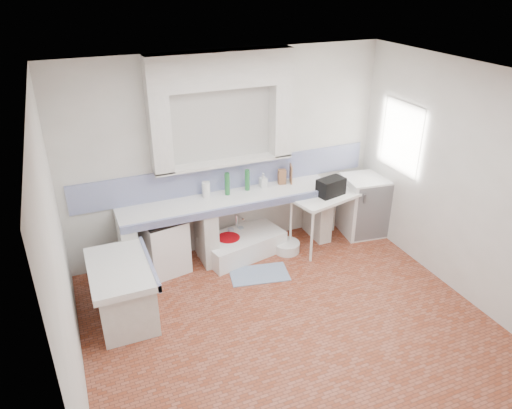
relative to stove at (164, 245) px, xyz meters
name	(u,v)px	position (x,y,z in m)	size (l,w,h in m)	color
floor	(289,325)	(1.04, -1.68, -0.38)	(4.50, 4.50, 0.00)	brown
ceiling	(299,80)	(1.04, -1.68, 2.42)	(4.50, 4.50, 0.00)	silver
wall_back	(228,155)	(1.04, 0.32, 1.02)	(4.50, 4.50, 0.00)	silver
wall_front	(426,346)	(1.04, -3.68, 1.02)	(4.50, 4.50, 0.00)	silver
wall_left	(60,266)	(-1.21, -1.68, 1.02)	(4.50, 4.50, 0.00)	silver
wall_right	(463,184)	(3.29, -1.68, 1.02)	(4.50, 4.50, 0.00)	silver
alcove_mass	(221,70)	(0.94, 0.19, 2.20)	(1.90, 0.25, 0.45)	silver
window_frame	(411,136)	(3.46, -0.48, 1.22)	(0.35, 0.86, 1.06)	#3D2713
lace_valance	(407,110)	(3.32, -0.48, 1.60)	(0.01, 0.84, 0.24)	white
counter_slab	(229,200)	(0.94, 0.02, 0.48)	(3.00, 0.60, 0.08)	white
counter_lip	(237,209)	(0.94, -0.26, 0.48)	(3.00, 0.04, 0.10)	navy
counter_pier_left	(129,250)	(-0.46, 0.02, 0.03)	(0.20, 0.55, 0.82)	silver
counter_pier_mid	(206,234)	(0.59, 0.02, 0.03)	(0.20, 0.55, 0.82)	silver
counter_pier_right	(318,212)	(2.34, 0.02, 0.03)	(0.20, 0.55, 0.82)	silver
peninsula_top	(120,269)	(-0.66, -0.78, 0.28)	(0.70, 1.10, 0.08)	white
peninsula_base	(124,294)	(-0.66, -0.78, -0.07)	(0.60, 1.00, 0.62)	silver
peninsula_lip	(150,263)	(-0.33, -0.78, 0.28)	(0.04, 1.10, 0.10)	navy
backsplash	(229,175)	(1.04, 0.30, 0.72)	(4.27, 0.03, 0.40)	navy
stove	(164,245)	(0.00, 0.00, 0.00)	(0.53, 0.52, 0.76)	white
sink	(242,245)	(1.10, -0.03, -0.24)	(1.14, 0.62, 0.27)	white
side_table	(324,220)	(2.29, -0.26, 0.03)	(0.98, 0.54, 0.04)	white
fridge	(363,205)	(3.02, -0.15, 0.08)	(0.59, 0.59, 0.91)	white
bucket_red	(229,247)	(0.90, -0.02, -0.23)	(0.33, 0.33, 0.31)	#B1030C
bucket_orange	(248,245)	(1.17, -0.06, -0.24)	(0.29, 0.29, 0.27)	#D04E0A
bucket_blue	(265,238)	(1.49, 0.04, -0.24)	(0.30, 0.30, 0.28)	blue
basin_white	(287,247)	(1.72, -0.22, -0.31)	(0.37, 0.37, 0.15)	white
water_bottle_a	(231,239)	(1.00, 0.16, -0.21)	(0.09, 0.09, 0.33)	silver
water_bottle_b	(241,237)	(1.16, 0.17, -0.22)	(0.08, 0.08, 0.32)	silver
black_bag	(331,187)	(2.35, -0.28, 0.56)	(0.39, 0.22, 0.24)	black
green_bottle_a	(227,184)	(0.95, 0.13, 0.68)	(0.07, 0.07, 0.32)	#226A31
green_bottle_b	(247,180)	(1.26, 0.16, 0.67)	(0.07, 0.07, 0.30)	#226A31
knife_block	(282,177)	(1.80, 0.17, 0.63)	(0.11, 0.09, 0.22)	#96613C
cutting_board	(291,174)	(1.94, 0.17, 0.65)	(0.02, 0.19, 0.27)	#96613C
paper_towel	(206,190)	(0.66, 0.17, 0.63)	(0.11, 0.11, 0.21)	white
soap_bottle	(263,180)	(1.51, 0.17, 0.63)	(0.09, 0.10, 0.21)	white
rug	(259,274)	(1.12, -0.61, -0.37)	(0.77, 0.44, 0.01)	#436496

